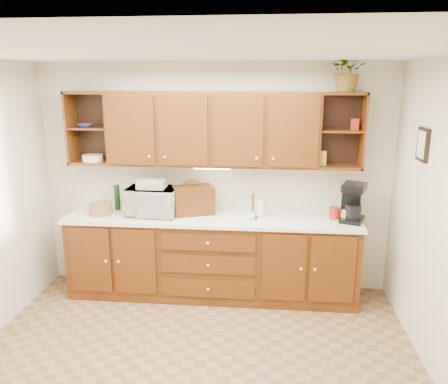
% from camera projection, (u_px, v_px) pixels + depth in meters
% --- Properties ---
extents(floor, '(4.00, 4.00, 0.00)m').
position_uv_depth(floor, '(191.00, 375.00, 3.68)').
color(floor, olive).
rests_on(floor, ground).
extents(ceiling, '(4.00, 4.00, 0.00)m').
position_uv_depth(ceiling, '(184.00, 52.00, 3.02)').
color(ceiling, white).
rests_on(ceiling, back_wall).
extents(back_wall, '(4.00, 0.00, 4.00)m').
position_uv_depth(back_wall, '(214.00, 179.00, 5.04)').
color(back_wall, beige).
rests_on(back_wall, floor).
extents(base_cabinets, '(3.20, 0.60, 0.90)m').
position_uv_depth(base_cabinets, '(212.00, 258.00, 4.96)').
color(base_cabinets, '#341706').
rests_on(base_cabinets, floor).
extents(countertop, '(3.24, 0.64, 0.04)m').
position_uv_depth(countertop, '(211.00, 218.00, 4.83)').
color(countertop, white).
rests_on(countertop, base_cabinets).
extents(upper_cabinets, '(3.20, 0.33, 0.80)m').
position_uv_depth(upper_cabinets, '(213.00, 129.00, 4.73)').
color(upper_cabinets, '#341706').
rests_on(upper_cabinets, back_wall).
extents(undercabinet_light, '(0.40, 0.05, 0.02)m').
position_uv_depth(undercabinet_light, '(212.00, 168.00, 4.79)').
color(undercabinet_light, white).
rests_on(undercabinet_light, upper_cabinets).
extents(framed_picture, '(0.03, 0.24, 0.30)m').
position_uv_depth(framed_picture, '(423.00, 145.00, 3.89)').
color(framed_picture, black).
rests_on(framed_picture, right_wall).
extents(wicker_basket, '(0.29, 0.29, 0.13)m').
position_uv_depth(wicker_basket, '(101.00, 209.00, 4.90)').
color(wicker_basket, olive).
rests_on(wicker_basket, countertop).
extents(microwave, '(0.58, 0.41, 0.31)m').
position_uv_depth(microwave, '(153.00, 201.00, 4.86)').
color(microwave, beige).
rests_on(microwave, countertop).
extents(towel_stack, '(0.31, 0.23, 0.09)m').
position_uv_depth(towel_stack, '(152.00, 184.00, 4.81)').
color(towel_stack, '#E9C96E').
rests_on(towel_stack, microwave).
extents(wine_bottle, '(0.07, 0.07, 0.30)m').
position_uv_depth(wine_bottle, '(117.00, 197.00, 5.05)').
color(wine_bottle, black).
rests_on(wine_bottle, countertop).
extents(woven_tray, '(0.37, 0.13, 0.36)m').
position_uv_depth(woven_tray, '(193.00, 209.00, 5.09)').
color(woven_tray, olive).
rests_on(woven_tray, countertop).
extents(bread_box, '(0.51, 0.42, 0.31)m').
position_uv_depth(bread_box, '(193.00, 200.00, 4.91)').
color(bread_box, '#341706').
rests_on(bread_box, countertop).
extents(mug_tree, '(0.25, 0.25, 0.27)m').
position_uv_depth(mug_tree, '(253.00, 214.00, 4.79)').
color(mug_tree, '#341706').
rests_on(mug_tree, countertop).
extents(canister_red, '(0.12, 0.12, 0.13)m').
position_uv_depth(canister_red, '(335.00, 213.00, 4.75)').
color(canister_red, maroon).
rests_on(canister_red, countertop).
extents(canister_white, '(0.11, 0.11, 0.18)m').
position_uv_depth(canister_white, '(261.00, 209.00, 4.79)').
color(canister_white, white).
rests_on(canister_white, countertop).
extents(canister_yellow, '(0.08, 0.08, 0.12)m').
position_uv_depth(canister_yellow, '(345.00, 216.00, 4.66)').
color(canister_yellow, gold).
rests_on(canister_yellow, countertop).
extents(coffee_maker, '(0.31, 0.35, 0.41)m').
position_uv_depth(coffee_maker, '(353.00, 203.00, 4.65)').
color(coffee_maker, black).
rests_on(coffee_maker, countertop).
extents(bowl_stack, '(0.17, 0.17, 0.04)m').
position_uv_depth(bowl_stack, '(85.00, 126.00, 4.82)').
color(bowl_stack, navy).
rests_on(bowl_stack, upper_cabinets).
extents(plate_stack, '(0.29, 0.29, 0.07)m').
position_uv_depth(plate_stack, '(93.00, 158.00, 4.92)').
color(plate_stack, white).
rests_on(plate_stack, upper_cabinets).
extents(pantry_box_yellow, '(0.09, 0.08, 0.15)m').
position_uv_depth(pantry_box_yellow, '(322.00, 158.00, 4.68)').
color(pantry_box_yellow, gold).
rests_on(pantry_box_yellow, upper_cabinets).
extents(pantry_box_red, '(0.08, 0.07, 0.12)m').
position_uv_depth(pantry_box_red, '(355.00, 124.00, 4.55)').
color(pantry_box_red, maroon).
rests_on(pantry_box_red, upper_cabinets).
extents(potted_plant, '(0.47, 0.44, 0.43)m').
position_uv_depth(potted_plant, '(348.00, 70.00, 4.39)').
color(potted_plant, '#999999').
rests_on(potted_plant, upper_cabinets).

